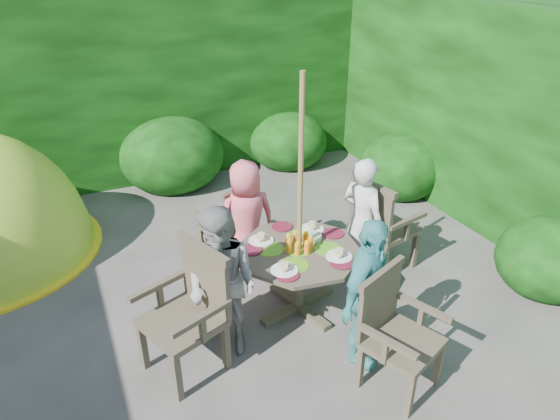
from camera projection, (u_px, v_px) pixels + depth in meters
name	position (u px, v px, depth m)	size (l,w,h in m)	color
ground	(204.00, 345.00, 4.25)	(60.00, 60.00, 0.00)	#403E39
hedge_enclosure	(153.00, 155.00, 4.74)	(9.00, 9.00, 2.50)	black
patio_table	(299.00, 259.00, 4.43)	(1.36, 1.36, 0.78)	#3B3426
parasol_pole	(300.00, 204.00, 4.17)	(0.04, 0.04, 2.20)	brown
garden_chair_right	(380.00, 224.00, 5.05)	(0.63, 0.68, 0.98)	#3B3426
garden_chair_left	(190.00, 309.00, 3.84)	(0.70, 0.75, 1.00)	#3B3426
garden_chair_back	(232.00, 221.00, 5.25)	(0.66, 0.63, 0.85)	#3B3426
garden_chair_front	(394.00, 330.00, 3.69)	(0.69, 0.65, 0.91)	#3B3426
child_right	(362.00, 221.00, 4.82)	(0.48, 0.31, 1.30)	silver
child_left	(222.00, 283.00, 3.94)	(0.63, 0.49, 1.30)	gray
child_back	(247.00, 219.00, 4.95)	(0.60, 0.39, 1.22)	#E45E6E
child_front	(367.00, 294.00, 3.83)	(0.75, 0.31, 1.28)	#49AAAB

